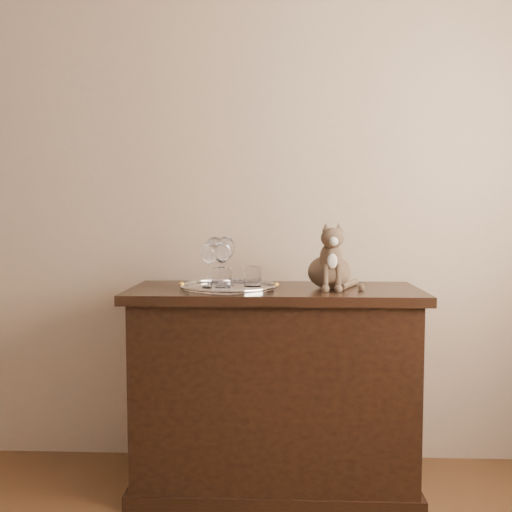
{
  "coord_description": "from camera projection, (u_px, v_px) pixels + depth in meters",
  "views": [
    {
      "loc": [
        0.62,
        -0.41,
        1.16
      ],
      "look_at": [
        0.52,
        1.95,
        0.98
      ],
      "focal_mm": 40.0,
      "sensor_mm": 36.0,
      "label": 1
    }
  ],
  "objects": [
    {
      "name": "tray",
      "position": [
        229.0,
        288.0,
        2.34
      ],
      "size": [
        0.4,
        0.4,
        0.01
      ],
      "primitive_type": "cylinder",
      "color": "silver",
      "rests_on": "sideboard"
    },
    {
      "name": "cat",
      "position": [
        329.0,
        255.0,
        2.35
      ],
      "size": [
        0.28,
        0.26,
        0.27
      ],
      "primitive_type": null,
      "rotation": [
        0.0,
        0.0,
        0.02
      ],
      "color": "#4B3B2D",
      "rests_on": "sideboard"
    },
    {
      "name": "wine_glass_d",
      "position": [
        222.0,
        264.0,
        2.36
      ],
      "size": [
        0.07,
        0.07,
        0.18
      ],
      "primitive_type": null,
      "color": "silver",
      "rests_on": "tray"
    },
    {
      "name": "sideboard",
      "position": [
        274.0,
        388.0,
        2.4
      ],
      "size": [
        1.2,
        0.5,
        0.85
      ],
      "primitive_type": null,
      "color": "black",
      "rests_on": "ground"
    },
    {
      "name": "wine_glass_b",
      "position": [
        226.0,
        261.0,
        2.4
      ],
      "size": [
        0.08,
        0.08,
        0.21
      ],
      "primitive_type": null,
      "color": "white",
      "rests_on": "tray"
    },
    {
      "name": "wine_glass_c",
      "position": [
        209.0,
        265.0,
        2.32
      ],
      "size": [
        0.07,
        0.07,
        0.19
      ],
      "primitive_type": null,
      "color": "white",
      "rests_on": "tray"
    },
    {
      "name": "wine_glass_a",
      "position": [
        214.0,
        260.0,
        2.42
      ],
      "size": [
        0.08,
        0.08,
        0.2
      ],
      "primitive_type": null,
      "color": "silver",
      "rests_on": "tray"
    },
    {
      "name": "wall_back",
      "position": [
        147.0,
        173.0,
        2.66
      ],
      "size": [
        4.0,
        0.1,
        2.7
      ],
      "primitive_type": "cube",
      "color": "#C2A792",
      "rests_on": "ground"
    },
    {
      "name": "tumbler_c",
      "position": [
        253.0,
        276.0,
        2.36
      ],
      "size": [
        0.07,
        0.07,
        0.08
      ],
      "primitive_type": "cylinder",
      "color": "white",
      "rests_on": "tray"
    },
    {
      "name": "tumbler_b",
      "position": [
        221.0,
        279.0,
        2.25
      ],
      "size": [
        0.08,
        0.08,
        0.09
      ],
      "primitive_type": "cylinder",
      "color": "white",
      "rests_on": "tray"
    }
  ]
}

